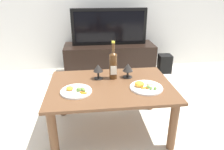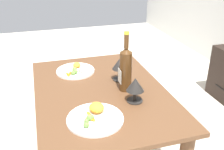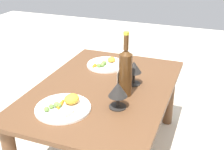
{
  "view_description": "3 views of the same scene",
  "coord_description": "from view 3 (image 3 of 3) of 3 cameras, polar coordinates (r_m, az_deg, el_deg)",
  "views": [
    {
      "loc": [
        -0.18,
        -1.65,
        1.29
      ],
      "look_at": [
        0.02,
        0.07,
        0.54
      ],
      "focal_mm": 33.33,
      "sensor_mm": 36.0,
      "label": 1
    },
    {
      "loc": [
        1.35,
        -0.33,
        1.23
      ],
      "look_at": [
        -0.04,
        0.09,
        0.54
      ],
      "focal_mm": 42.08,
      "sensor_mm": 36.0,
      "label": 2
    },
    {
      "loc": [
        1.38,
        0.57,
        1.26
      ],
      "look_at": [
        -0.05,
        0.03,
        0.54
      ],
      "focal_mm": 46.39,
      "sensor_mm": 36.0,
      "label": 3
    }
  ],
  "objects": [
    {
      "name": "goblet_left",
      "position": [
        1.68,
        4.33,
        1.28
      ],
      "size": [
        0.09,
        0.09,
        0.14
      ],
      "color": "black",
      "rests_on": "dining_table"
    },
    {
      "name": "wine_bottle",
      "position": [
        1.54,
        2.66,
        0.8
      ],
      "size": [
        0.07,
        0.07,
        0.36
      ],
      "color": "#4C2D14",
      "rests_on": "dining_table"
    },
    {
      "name": "dinner_plate_right",
      "position": [
        1.49,
        -9.43,
        -6.15
      ],
      "size": [
        0.28,
        0.28,
        0.06
      ],
      "color": "white",
      "rests_on": "dining_table"
    },
    {
      "name": "goblet_right",
      "position": [
        1.44,
        1.16,
        -3.12
      ],
      "size": [
        0.1,
        0.1,
        0.14
      ],
      "color": "black",
      "rests_on": "dining_table"
    },
    {
      "name": "dinner_plate_left",
      "position": [
        1.96,
        -1.12,
        2.15
      ],
      "size": [
        0.26,
        0.26,
        0.04
      ],
      "color": "white",
      "rests_on": "dining_table"
    },
    {
      "name": "dining_table",
      "position": [
        1.72,
        -1.62,
        -4.85
      ],
      "size": [
        1.09,
        0.77,
        0.48
      ],
      "color": "brown",
      "rests_on": "ground_plane"
    }
  ]
}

